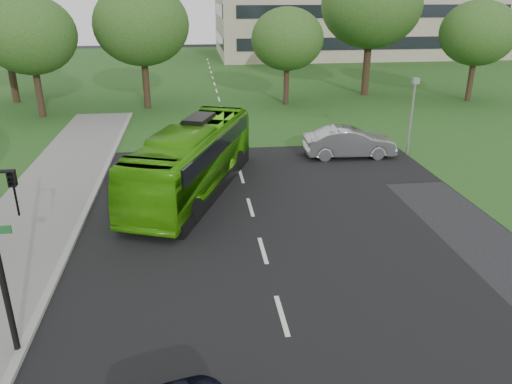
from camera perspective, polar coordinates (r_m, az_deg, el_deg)
ground at (r=16.80m, az=1.76°, el=-9.98°), size 160.00×160.00×0.00m
street_surfaces at (r=37.92m, az=-4.20°, el=8.39°), size 120.00×120.00×0.15m
tree_park_a at (r=40.91m, az=-24.44°, el=16.00°), size 6.61×6.61×8.79m
tree_park_b at (r=41.52m, az=-12.98°, el=18.13°), size 7.34×7.34×9.63m
tree_park_c at (r=42.26m, az=3.59°, el=17.04°), size 5.88×5.88×7.81m
tree_park_d at (r=47.29m, az=13.06°, el=20.12°), size 8.72×8.72×11.53m
tree_park_e at (r=47.24m, az=24.04°, el=16.25°), size 6.25×6.25×8.33m
tree_park_f at (r=47.48m, az=-27.07°, el=17.42°), size 7.70×7.70×10.28m
bus at (r=23.65m, az=-7.25°, el=3.76°), size 6.45×11.46×3.14m
sedan at (r=29.19m, az=10.60°, el=5.61°), size 5.25×2.00×1.71m
traffic_light at (r=13.50m, az=-27.05°, el=-5.01°), size 0.90×0.23×5.64m
camera_pole at (r=29.89m, az=17.45°, el=9.34°), size 0.44×0.41×4.44m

